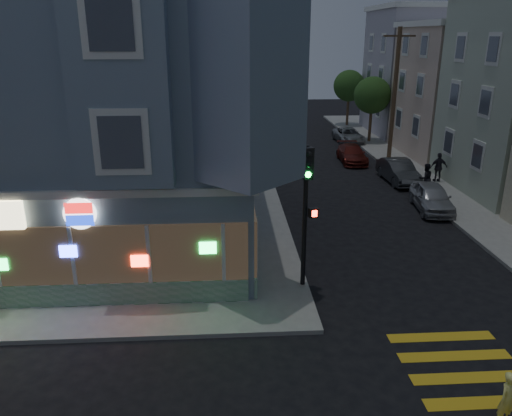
{
  "coord_description": "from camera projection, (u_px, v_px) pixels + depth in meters",
  "views": [
    {
      "loc": [
        0.15,
        -10.9,
        8.62
      ],
      "look_at": [
        1.18,
        6.01,
        2.72
      ],
      "focal_mm": 35.0,
      "sensor_mm": 36.0,
      "label": 1
    }
  ],
  "objects": [
    {
      "name": "street_tree_far",
      "position": [
        349.0,
        86.0,
        48.34
      ],
      "size": [
        3.0,
        3.0,
        5.3
      ],
      "color": "#4C3826",
      "rests_on": "sidewalk_ne"
    },
    {
      "name": "pedestrian_a",
      "position": [
        425.0,
        178.0,
        27.98
      ],
      "size": [
        0.92,
        0.77,
        1.7
      ],
      "primitive_type": "imported",
      "rotation": [
        0.0,
        0.0,
        3.31
      ],
      "color": "black",
      "rests_on": "sidewalk_ne"
    },
    {
      "name": "pedestrian_b",
      "position": [
        439.0,
        167.0,
        30.2
      ],
      "size": [
        1.03,
        0.44,
        1.76
      ],
      "primitive_type": "imported",
      "rotation": [
        0.0,
        0.0,
        3.15
      ],
      "color": "#26242D",
      "rests_on": "sidewalk_ne"
    },
    {
      "name": "parked_car_b",
      "position": [
        398.0,
        171.0,
        30.59
      ],
      "size": [
        1.65,
        4.29,
        1.39
      ],
      "primitive_type": "imported",
      "rotation": [
        0.0,
        0.0,
        0.04
      ],
      "color": "#35373A",
      "rests_on": "ground"
    },
    {
      "name": "fire_hydrant",
      "position": [
        417.0,
        180.0,
        29.23
      ],
      "size": [
        0.43,
        0.25,
        0.75
      ],
      "color": "white",
      "rests_on": "sidewalk_ne"
    },
    {
      "name": "street_tree_near",
      "position": [
        372.0,
        95.0,
        40.79
      ],
      "size": [
        3.0,
        3.0,
        5.3
      ],
      "color": "#4C3826",
      "rests_on": "sidewalk_ne"
    },
    {
      "name": "traffic_signal",
      "position": [
        307.0,
        194.0,
        16.68
      ],
      "size": [
        0.63,
        0.57,
        5.06
      ],
      "rotation": [
        0.0,
        0.0,
        0.25
      ],
      "color": "black",
      "rests_on": "sidewalk_nw"
    },
    {
      "name": "sidewalk_nw",
      "position": [
        26.0,
        167.0,
        33.98
      ],
      "size": [
        33.0,
        42.0,
        0.15
      ],
      "primitive_type": "cube",
      "color": "gray",
      "rests_on": "ground"
    },
    {
      "name": "corner_building",
      "position": [
        80.0,
        104.0,
        21.2
      ],
      "size": [
        14.6,
        14.6,
        11.4
      ],
      "color": "gray",
      "rests_on": "sidewalk_nw"
    },
    {
      "name": "row_house_c",
      "position": [
        491.0,
        92.0,
        36.27
      ],
      "size": [
        12.0,
        8.6,
        9.0
      ],
      "primitive_type": "cube",
      "color": "beige",
      "rests_on": "sidewalk_ne"
    },
    {
      "name": "running_child",
      "position": [
        508.0,
        399.0,
        11.48
      ],
      "size": [
        0.58,
        0.48,
        1.37
      ],
      "primitive_type": "imported",
      "rotation": [
        0.0,
        0.0,
        0.35
      ],
      "color": "#EFF07B",
      "rests_on": "ground"
    },
    {
      "name": "parked_car_d",
      "position": [
        349.0,
        135.0,
        41.98
      ],
      "size": [
        2.15,
        4.41,
        1.21
      ],
      "primitive_type": "imported",
      "rotation": [
        0.0,
        0.0,
        0.03
      ],
      "color": "#94999E",
      "rests_on": "ground"
    },
    {
      "name": "row_house_d",
      "position": [
        441.0,
        73.0,
        44.51
      ],
      "size": [
        12.0,
        8.6,
        10.5
      ],
      "primitive_type": "cube",
      "color": "#A19AA9",
      "rests_on": "sidewalk_ne"
    },
    {
      "name": "utility_pole",
      "position": [
        395.0,
        93.0,
        34.84
      ],
      "size": [
        2.2,
        0.3,
        9.0
      ],
      "color": "#4C3826",
      "rests_on": "sidewalk_ne"
    },
    {
      "name": "ground",
      "position": [
        225.0,
        381.0,
        13.1
      ],
      "size": [
        120.0,
        120.0,
        0.0
      ],
      "primitive_type": "plane",
      "color": "black",
      "rests_on": "ground"
    },
    {
      "name": "parked_car_a",
      "position": [
        432.0,
        197.0,
        25.69
      ],
      "size": [
        2.13,
        4.25,
        1.39
      ],
      "primitive_type": "imported",
      "rotation": [
        0.0,
        0.0,
        -0.13
      ],
      "color": "#A3A5AB",
      "rests_on": "ground"
    },
    {
      "name": "parked_car_c",
      "position": [
        352.0,
        154.0,
        35.43
      ],
      "size": [
        1.87,
        4.27,
        1.22
      ],
      "primitive_type": "imported",
      "rotation": [
        0.0,
        0.0,
        -0.04
      ],
      "color": "maroon",
      "rests_on": "ground"
    }
  ]
}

